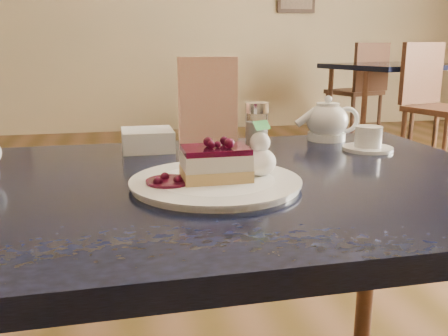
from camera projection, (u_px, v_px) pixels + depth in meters
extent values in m
cube|color=black|center=(210.00, 189.00, 0.93)|extent=(1.18, 0.79, 0.04)
cylinder|color=#3B1F11|center=(367.00, 267.00, 1.44)|extent=(0.05, 0.05, 0.69)
cylinder|color=white|center=(216.00, 183.00, 0.87)|extent=(0.29, 0.29, 0.01)
cube|color=tan|center=(216.00, 174.00, 0.87)|extent=(0.12, 0.08, 0.02)
cube|color=beige|center=(216.00, 160.00, 0.86)|extent=(0.12, 0.08, 0.03)
cube|color=black|center=(215.00, 150.00, 0.86)|extent=(0.11, 0.08, 0.01)
ellipsoid|color=white|center=(260.00, 162.00, 0.89)|extent=(0.06, 0.06, 0.05)
cylinder|color=black|center=(169.00, 181.00, 0.85)|extent=(0.08, 0.08, 0.01)
cylinder|color=white|center=(368.00, 148.00, 1.17)|extent=(0.12, 0.12, 0.01)
cylinder|color=white|center=(368.00, 137.00, 1.17)|extent=(0.06, 0.06, 0.05)
ellipsoid|color=white|center=(327.00, 123.00, 1.29)|extent=(0.11, 0.11, 0.09)
cylinder|color=white|center=(328.00, 103.00, 1.27)|extent=(0.06, 0.06, 0.01)
cylinder|color=white|center=(300.00, 124.00, 1.27)|extent=(0.06, 0.02, 0.05)
cube|color=beige|center=(208.00, 104.00, 1.16)|extent=(0.14, 0.03, 0.21)
cylinder|color=white|center=(257.00, 130.00, 1.21)|extent=(0.05, 0.05, 0.08)
cylinder|color=silver|center=(257.00, 107.00, 1.19)|extent=(0.06, 0.06, 0.02)
cube|color=white|center=(148.00, 140.00, 1.17)|extent=(0.12, 0.12, 0.05)
cube|color=black|center=(394.00, 66.00, 4.48)|extent=(1.27, 1.13, 0.04)
cylinder|color=#3B1F11|center=(363.00, 117.00, 4.16)|extent=(0.05, 0.05, 0.76)
cylinder|color=#3B1F11|center=(330.00, 107.00, 4.81)|extent=(0.05, 0.05, 0.76)
cylinder|color=#3B1F11|center=(413.00, 105.00, 4.99)|extent=(0.05, 0.05, 0.76)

